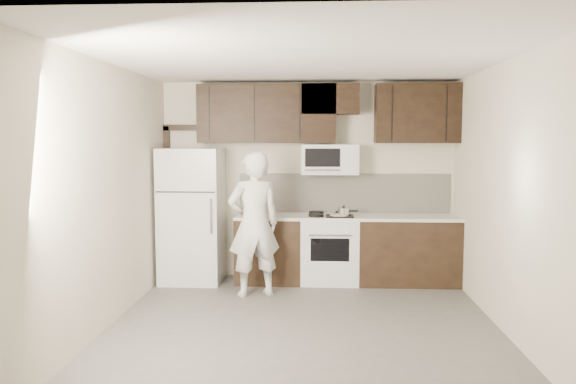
# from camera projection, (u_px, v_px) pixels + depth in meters

# --- Properties ---
(floor) EXTENTS (4.50, 4.50, 0.00)m
(floor) POSITION_uv_depth(u_px,v_px,m) (303.00, 330.00, 5.67)
(floor) COLOR #53514E
(floor) RESTS_ON ground
(back_wall) EXTENTS (4.00, 0.00, 4.00)m
(back_wall) POSITION_uv_depth(u_px,v_px,m) (308.00, 181.00, 7.78)
(back_wall) COLOR beige
(back_wall) RESTS_ON ground
(ceiling) EXTENTS (4.50, 4.50, 0.00)m
(ceiling) POSITION_uv_depth(u_px,v_px,m) (304.00, 58.00, 5.41)
(ceiling) COLOR white
(ceiling) RESTS_ON back_wall
(counter_run) EXTENTS (2.95, 0.64, 0.91)m
(counter_run) POSITION_uv_depth(u_px,v_px,m) (352.00, 249.00, 7.52)
(counter_run) COLOR black
(counter_run) RESTS_ON floor
(stove) EXTENTS (0.76, 0.66, 0.94)m
(stove) POSITION_uv_depth(u_px,v_px,m) (329.00, 248.00, 7.53)
(stove) COLOR silver
(stove) RESTS_ON floor
(backsplash) EXTENTS (2.90, 0.02, 0.54)m
(backsplash) POSITION_uv_depth(u_px,v_px,m) (344.00, 193.00, 7.75)
(backsplash) COLOR beige
(backsplash) RESTS_ON counter_run
(upper_cabinets) EXTENTS (3.48, 0.35, 0.78)m
(upper_cabinets) POSITION_uv_depth(u_px,v_px,m) (323.00, 112.00, 7.50)
(upper_cabinets) COLOR black
(upper_cabinets) RESTS_ON back_wall
(microwave) EXTENTS (0.76, 0.42, 0.40)m
(microwave) POSITION_uv_depth(u_px,v_px,m) (330.00, 159.00, 7.54)
(microwave) COLOR silver
(microwave) RESTS_ON upper_cabinets
(refrigerator) EXTENTS (0.80, 0.76, 1.80)m
(refrigerator) POSITION_uv_depth(u_px,v_px,m) (192.00, 215.00, 7.54)
(refrigerator) COLOR silver
(refrigerator) RESTS_ON floor
(door_trim) EXTENTS (0.50, 0.08, 2.12)m
(door_trim) POSITION_uv_depth(u_px,v_px,m) (171.00, 187.00, 7.85)
(door_trim) COLOR black
(door_trim) RESTS_ON floor
(saucepan) EXTENTS (0.27, 0.15, 0.15)m
(saucepan) POSITION_uv_depth(u_px,v_px,m) (344.00, 212.00, 7.33)
(saucepan) COLOR silver
(saucepan) RESTS_ON stove
(baking_tray) EXTENTS (0.36, 0.27, 0.02)m
(baking_tray) POSITION_uv_depth(u_px,v_px,m) (340.00, 216.00, 7.32)
(baking_tray) COLOR black
(baking_tray) RESTS_ON counter_run
(pizza) EXTENTS (0.24, 0.24, 0.02)m
(pizza) POSITION_uv_depth(u_px,v_px,m) (340.00, 215.00, 7.32)
(pizza) COLOR beige
(pizza) RESTS_ON baking_tray
(person) EXTENTS (0.76, 0.64, 1.78)m
(person) POSITION_uv_depth(u_px,v_px,m) (254.00, 224.00, 6.85)
(person) COLOR silver
(person) RESTS_ON floor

